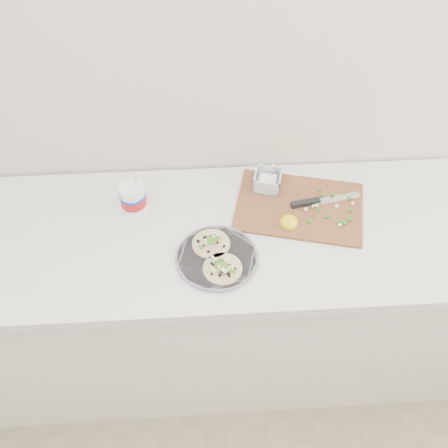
{
  "coord_description": "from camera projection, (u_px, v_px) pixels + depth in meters",
  "views": [
    {
      "loc": [
        0.14,
        0.29,
        2.21
      ],
      "look_at": [
        0.21,
        1.39,
        0.96
      ],
      "focal_mm": 40.0,
      "sensor_mm": 36.0,
      "label": 1
    }
  ],
  "objects": [
    {
      "name": "tub",
      "position": [
        133.0,
        196.0,
        1.75
      ],
      "size": [
        0.09,
        0.09,
        0.21
      ],
      "rotation": [
        0.0,
        0.0,
        0.19
      ],
      "color": "white",
      "rests_on": "counter"
    },
    {
      "name": "counter",
      "position": [
        173.0,
        301.0,
        2.07
      ],
      "size": [
        2.44,
        0.66,
        0.9
      ],
      "color": "silver",
      "rests_on": "ground"
    },
    {
      "name": "taco_plate",
      "position": [
        217.0,
        256.0,
        1.63
      ],
      "size": [
        0.27,
        0.27,
        0.04
      ],
      "rotation": [
        0.0,
        0.0,
        0.03
      ],
      "color": "slate",
      "rests_on": "counter"
    },
    {
      "name": "cutboard",
      "position": [
        298.0,
        202.0,
        1.8
      ],
      "size": [
        0.51,
        0.41,
        0.07
      ],
      "rotation": [
        0.0,
        0.0,
        -0.24
      ],
      "color": "brown",
      "rests_on": "counter"
    }
  ]
}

